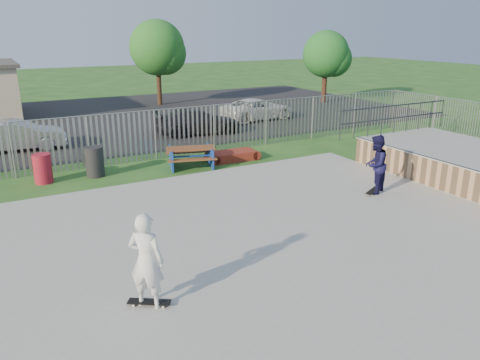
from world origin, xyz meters
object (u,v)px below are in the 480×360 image
funbox (233,156)px  car_silver (17,135)px  tree_mid (157,48)px  car_dark (198,122)px  car_white (258,109)px  trash_bin_grey (95,162)px  skater_navy (375,165)px  skater_white (146,261)px  trash_bin_red (43,169)px  tree_right (326,54)px  picnic_table (191,157)px

funbox → car_silver: 9.43m
funbox → tree_mid: tree_mid is taller
car_dark → tree_mid: bearing=-1.6°
car_white → tree_mid: tree_mid is taller
trash_bin_grey → skater_navy: (7.13, -6.43, 0.53)m
trash_bin_grey → skater_white: 9.17m
trash_bin_grey → tree_mid: 16.81m
skater_navy → trash_bin_red: bearing=-62.7°
trash_bin_grey → skater_white: (-1.01, -9.10, 0.53)m
car_silver → car_white: bearing=-78.8°
skater_navy → tree_mid: bearing=-117.6°
car_silver → skater_navy: skater_navy is taller
trash_bin_red → trash_bin_grey: (1.72, -0.08, 0.03)m
funbox → car_dark: 5.20m
trash_bin_red → skater_navy: skater_navy is taller
trash_bin_grey → car_silver: 5.74m
skater_navy → funbox: bearing=-99.4°
car_silver → skater_navy: size_ratio=2.15×
skater_white → tree_right: bearing=-91.7°
car_silver → car_dark: 8.18m
picnic_table → skater_white: 9.68m
picnic_table → tree_mid: 16.10m
picnic_table → car_dark: (2.58, 5.20, 0.25)m
funbox → trash_bin_red: bearing=179.1°
tree_mid → tree_right: size_ratio=1.14×
skater_navy → car_dark: bearing=-110.9°
car_white → skater_white: 19.55m
tree_mid → skater_navy: tree_mid is taller
funbox → trash_bin_grey: 5.34m
car_white → trash_bin_grey: bearing=118.1°
picnic_table → trash_bin_red: bearing=-170.9°
car_silver → car_white: car_silver is taller
funbox → car_white: bearing=56.3°
trash_bin_red → skater_white: (0.72, -9.19, 0.56)m
picnic_table → funbox: (1.84, 0.08, -0.21)m
car_white → skater_navy: (-3.54, -13.00, 0.45)m
tree_right → skater_white: 27.38m
car_silver → tree_right: 21.14m
car_dark → tree_mid: (1.54, 9.98, 3.18)m
trash_bin_red → car_white: 13.99m
car_white → trash_bin_red: bearing=114.1°
trash_bin_grey → car_white: 12.53m
tree_mid → skater_navy: bearing=-91.2°
trash_bin_red → car_dark: bearing=30.4°
trash_bin_grey → tree_right: 21.13m
funbox → trash_bin_grey: bearing=178.6°
trash_bin_red → trash_bin_grey: 1.73m
picnic_table → trash_bin_red: 5.24m
trash_bin_red → tree_right: (20.05, 10.07, 2.84)m
tree_mid → funbox: bearing=-98.6°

